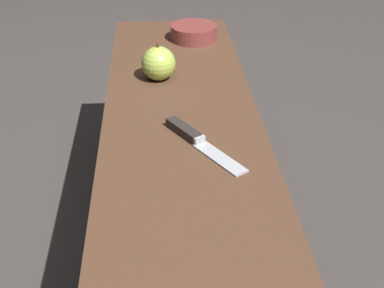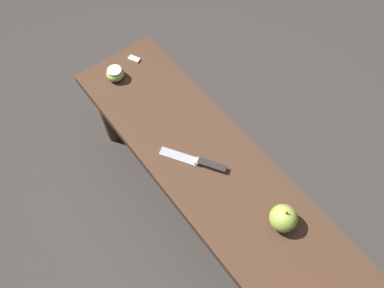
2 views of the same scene
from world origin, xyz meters
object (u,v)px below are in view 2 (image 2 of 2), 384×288
knife (202,163)px  apple_whole (283,218)px  wooden_bench (220,187)px  apple_cut (115,74)px

knife → apple_whole: 0.32m
wooden_bench → apple_whole: bearing=-168.6°
apple_whole → apple_cut: 0.81m
apple_cut → apple_whole: bearing=-173.2°
wooden_bench → knife: size_ratio=6.41×
apple_whole → knife: bearing=12.1°
knife → apple_whole: apple_whole is taller
wooden_bench → apple_whole: 0.26m
apple_whole → apple_cut: size_ratio=1.39×
knife → apple_whole: size_ratio=2.21×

